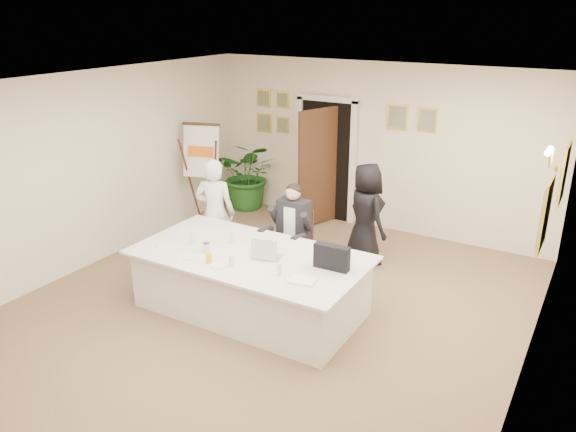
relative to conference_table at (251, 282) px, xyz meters
The scene contains 27 objects.
floor 0.43m from the conference_table, ahead, with size 7.00×7.00×0.00m, color brown.
ceiling 2.41m from the conference_table, ahead, with size 6.00×7.00×0.02m, color white.
wall_back 3.66m from the conference_table, 87.20° to the left, with size 6.00×0.10×2.80m, color beige.
wall_left 3.00m from the conference_table, behind, with size 0.10×7.00×2.80m, color beige.
wall_right 3.33m from the conference_table, ahead, with size 0.10×7.00×2.80m, color beige.
doorway 3.48m from the conference_table, 102.01° to the left, with size 1.14×0.86×2.20m.
pictures_back_wall 3.83m from the conference_table, 100.20° to the left, with size 3.40×0.06×0.80m, color #E9D74F, non-canonical shape.
pictures_right_wall 3.63m from the conference_table, 21.19° to the left, with size 0.06×2.20×0.80m, color #E9D74F, non-canonical shape.
wall_sconce 3.72m from the conference_table, 21.63° to the left, with size 0.20×0.30×0.24m, color gold, non-canonical shape.
conference_table is the anchor object (origin of this frame).
seated_man 1.12m from the conference_table, 91.40° to the left, with size 0.59×0.63×1.39m, color black, non-canonical shape.
flip_chart 3.20m from the conference_table, 138.36° to the left, with size 0.64×0.48×1.77m.
standing_man 1.56m from the conference_table, 143.71° to the left, with size 0.59×0.38×1.61m, color silver.
standing_woman 2.16m from the conference_table, 71.58° to the left, with size 0.75×0.49×1.54m, color black.
potted_palm 3.91m from the conference_table, 124.36° to the left, with size 1.17×1.02×1.30m, color #1F5A1E.
laptop 0.58m from the conference_table, 10.84° to the left, with size 0.32×0.34×0.28m, color #B7BABC, non-canonical shape.
laptop_bag 1.18m from the conference_table, ahead, with size 0.42×0.11×0.29m, color black.
paper_stack 1.05m from the conference_table, 19.72° to the right, with size 0.29×0.20×0.03m, color white.
plate_left 1.21m from the conference_table, 162.80° to the right, with size 0.21×0.21×0.01m, color white.
plate_mid 0.80m from the conference_table, 140.93° to the right, with size 0.20×0.20×0.01m, color white.
plate_near 0.62m from the conference_table, 104.27° to the right, with size 0.22×0.22×0.01m, color white.
glass_a 0.93m from the conference_table, behind, with size 0.06×0.06×0.14m, color silver.
glass_b 0.61m from the conference_table, 86.49° to the right, with size 0.06×0.06×0.14m, color silver.
glass_c 0.82m from the conference_table, 26.90° to the right, with size 0.06×0.06×0.14m, color silver.
glass_d 0.61m from the conference_table, 157.10° to the left, with size 0.06×0.06×0.14m, color silver.
oj_glass 0.70m from the conference_table, 119.74° to the right, with size 0.07×0.07×0.13m, color yellow.
steel_jug 0.70m from the conference_table, 156.58° to the right, with size 0.09×0.09×0.11m, color silver.
Camera 1 is at (3.41, -5.17, 3.60)m, focal length 35.00 mm.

